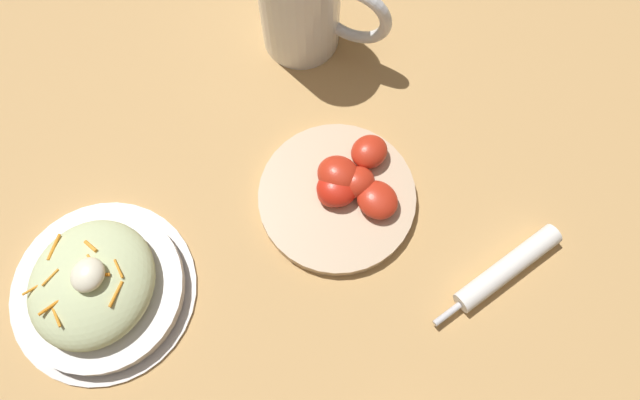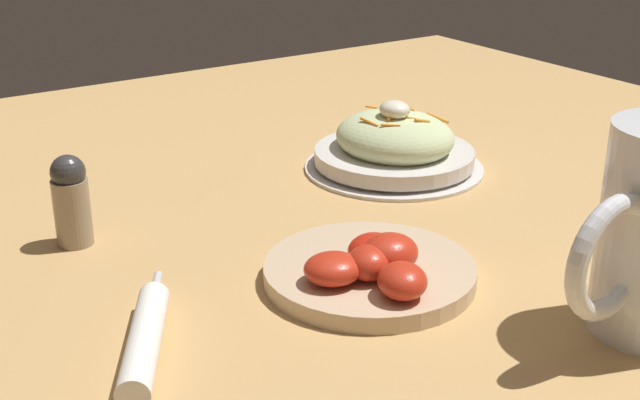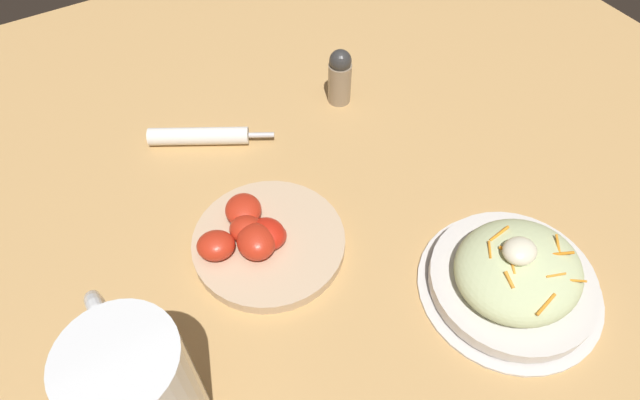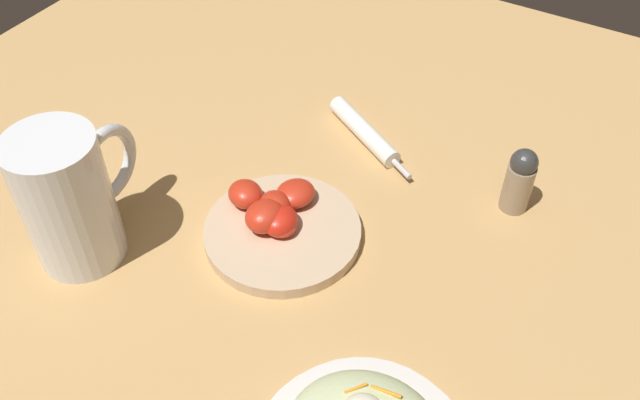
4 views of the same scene
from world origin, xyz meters
TOP-DOWN VIEW (x-y plane):
  - ground_plane at (0.00, 0.00)m, footprint 1.43×1.43m
  - salad_plate at (0.14, -0.14)m, footprint 0.21×0.21m
  - beer_mug at (-0.26, -0.08)m, footprint 0.10×0.17m
  - napkin_roll at (-0.08, 0.26)m, footprint 0.16×0.10m
  - tomato_plate at (-0.08, 0.05)m, footprint 0.19×0.19m
  - salt_shaker at (0.14, 0.24)m, footprint 0.03×0.03m

SIDE VIEW (x-z plane):
  - ground_plane at x=0.00m, z-range 0.00..0.00m
  - napkin_roll at x=-0.08m, z-range 0.00..0.02m
  - tomato_plate at x=-0.08m, z-range -0.01..0.04m
  - salad_plate at x=0.14m, z-range -0.02..0.07m
  - salt_shaker at x=0.14m, z-range 0.00..0.09m
  - beer_mug at x=-0.26m, z-range -0.01..0.16m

